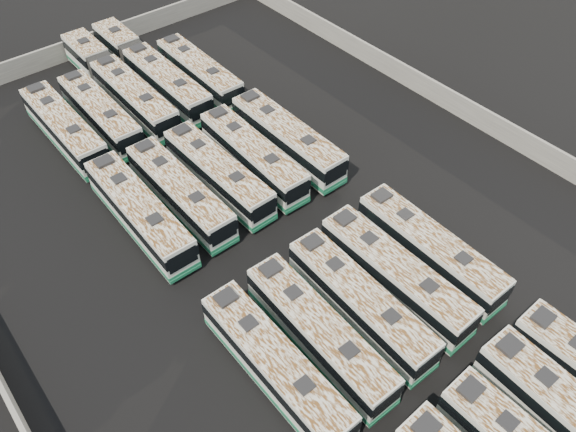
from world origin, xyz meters
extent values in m
plane|color=black|center=(0.00, 0.00, 0.00)|extent=(140.00, 140.00, 0.00)
cube|color=slate|center=(0.00, 36.30, 1.10)|extent=(45.20, 0.30, 2.20)
cube|color=slate|center=(22.30, 0.00, 1.10)|extent=(0.30, 73.20, 2.20)
cube|color=slate|center=(-22.30, 0.00, 1.10)|extent=(0.30, 73.20, 2.20)
cube|color=black|center=(-5.44, -16.71, 3.40)|extent=(1.37, 1.17, 0.27)
cube|color=black|center=(-1.76, -19.31, 3.28)|extent=(0.99, 0.99, 0.14)
cube|color=black|center=(-1.82, -16.87, 3.33)|extent=(1.34, 1.15, 0.26)
cylinder|color=black|center=(-0.70, -18.06, 0.51)|extent=(0.31, 1.02, 1.02)
cube|color=black|center=(2.08, -19.15, 3.39)|extent=(1.02, 1.02, 0.15)
cube|color=black|center=(2.14, -16.63, 3.44)|extent=(1.39, 1.19, 0.27)
cylinder|color=black|center=(0.99, -17.86, 0.53)|extent=(0.32, 1.06, 1.05)
cylinder|color=black|center=(3.24, -17.92, 0.53)|extent=(0.32, 1.06, 1.05)
cube|color=black|center=(5.51, -16.74, 3.34)|extent=(1.34, 1.15, 0.26)
cylinder|color=black|center=(4.45, -17.98, 0.51)|extent=(0.31, 1.02, 1.02)
cylinder|color=black|center=(6.63, -17.94, 0.51)|extent=(0.31, 1.02, 1.02)
cube|color=white|center=(-8.86, -8.04, 1.74)|extent=(2.58, 12.14, 2.78)
cube|color=#1C6E4B|center=(-8.86, -8.04, 0.73)|extent=(2.63, 12.19, 0.42)
cube|color=black|center=(-8.86, -8.04, 2.20)|extent=(2.64, 12.20, 0.93)
cube|color=beige|center=(-8.86, -8.04, 3.16)|extent=(2.52, 11.89, 0.07)
cube|color=black|center=(-8.87, -10.71, 3.26)|extent=(0.96, 0.96, 0.14)
cube|color=black|center=(-8.85, -5.37, 3.26)|extent=(0.96, 0.96, 0.14)
cube|color=black|center=(-8.84, -2.95, 3.31)|extent=(1.32, 1.12, 0.26)
cylinder|color=black|center=(-7.79, -11.93, 0.51)|extent=(0.29, 1.01, 1.01)
cylinder|color=black|center=(-9.92, -4.16, 0.51)|extent=(0.29, 1.01, 1.01)
cylinder|color=black|center=(-7.76, -4.17, 0.51)|extent=(0.29, 1.01, 1.01)
cube|color=white|center=(-5.29, -8.03, 1.75)|extent=(2.83, 12.21, 2.78)
cube|color=#1C6E4B|center=(-5.29, -8.03, 0.73)|extent=(2.88, 12.26, 0.43)
cube|color=black|center=(-5.29, -8.03, 2.21)|extent=(2.89, 12.27, 0.93)
cube|color=black|center=(-5.44, -14.13, 2.08)|extent=(2.23, 0.11, 1.47)
cube|color=#1C6E4B|center=(-5.44, -14.13, 0.53)|extent=(2.53, 0.16, 0.28)
cube|color=beige|center=(-5.29, -8.03, 3.17)|extent=(2.77, 11.96, 0.07)
cube|color=black|center=(-5.36, -10.70, 3.27)|extent=(0.99, 0.99, 0.14)
cube|color=black|center=(-5.23, -5.36, 3.27)|extent=(0.99, 0.99, 0.14)
cube|color=black|center=(-5.17, -2.93, 3.32)|extent=(1.34, 1.15, 0.26)
cylinder|color=black|center=(-6.47, -11.89, 0.51)|extent=(0.31, 1.02, 1.01)
cylinder|color=black|center=(-4.31, -11.95, 0.51)|extent=(0.31, 1.02, 1.01)
cylinder|color=black|center=(-6.28, -4.12, 0.51)|extent=(0.31, 1.02, 1.01)
cylinder|color=black|center=(-4.12, -4.17, 0.51)|extent=(0.31, 1.02, 1.01)
cube|color=white|center=(-1.59, -7.99, 1.73)|extent=(2.83, 12.13, 2.77)
cube|color=#1C6E4B|center=(-1.59, -7.99, 0.72)|extent=(2.88, 12.18, 0.42)
cube|color=black|center=(-1.59, -7.99, 2.19)|extent=(2.89, 12.19, 0.93)
cube|color=black|center=(-1.75, -14.04, 2.06)|extent=(2.21, 0.12, 1.46)
cube|color=#1C6E4B|center=(-1.75, -14.04, 0.52)|extent=(2.52, 0.16, 0.28)
cube|color=beige|center=(-1.59, -7.99, 3.15)|extent=(2.77, 11.89, 0.07)
cube|color=black|center=(-1.66, -10.65, 3.25)|extent=(0.98, 0.98, 0.14)
cube|color=black|center=(-1.52, -5.34, 3.25)|extent=(0.98, 0.98, 0.14)
cube|color=black|center=(-1.46, -2.93, 3.30)|extent=(1.34, 1.14, 0.26)
cylinder|color=black|center=(-2.77, -11.83, 0.50)|extent=(0.31, 1.01, 1.01)
cylinder|color=black|center=(-0.62, -11.88, 0.50)|extent=(0.31, 1.01, 1.01)
cylinder|color=black|center=(-2.57, -4.10, 0.50)|extent=(0.31, 1.01, 1.01)
cylinder|color=black|center=(-0.42, -4.16, 0.50)|extent=(0.31, 1.01, 1.01)
cube|color=white|center=(1.90, -7.91, 1.77)|extent=(2.71, 12.36, 2.83)
cube|color=#1C6E4B|center=(1.90, -7.91, 0.74)|extent=(2.76, 12.41, 0.43)
cube|color=black|center=(1.90, -7.91, 2.24)|extent=(2.77, 12.42, 0.95)
cube|color=black|center=(1.97, -14.10, 2.11)|extent=(2.26, 0.08, 1.49)
cube|color=#1C6E4B|center=(1.97, -14.10, 0.53)|extent=(2.57, 0.13, 0.29)
cube|color=beige|center=(1.90, -7.91, 3.22)|extent=(2.65, 12.11, 0.07)
cube|color=black|center=(1.93, -10.63, 3.32)|extent=(0.99, 0.99, 0.14)
cube|color=black|center=(1.87, -5.20, 3.32)|extent=(0.99, 0.99, 0.14)
cube|color=black|center=(1.85, -2.73, 3.37)|extent=(1.35, 1.15, 0.27)
cylinder|color=black|center=(0.85, -11.87, 0.51)|extent=(0.30, 1.03, 1.03)
cylinder|color=black|center=(3.05, -11.85, 0.51)|extent=(0.30, 1.03, 1.03)
cylinder|color=black|center=(0.76, -3.98, 0.51)|extent=(0.30, 1.03, 1.03)
cylinder|color=black|center=(2.96, -3.95, 0.51)|extent=(0.30, 1.03, 1.03)
cube|color=white|center=(5.58, -7.89, 1.75)|extent=(2.66, 12.19, 2.79)
cube|color=#1C6E4B|center=(5.58, -7.89, 0.73)|extent=(2.71, 12.24, 0.43)
cube|color=black|center=(5.58, -7.89, 2.21)|extent=(2.72, 12.25, 0.93)
cube|color=black|center=(5.52, -13.99, 2.08)|extent=(2.23, 0.08, 1.47)
cube|color=#1C6E4B|center=(5.52, -13.99, 0.53)|extent=(2.53, 0.13, 0.28)
cube|color=beige|center=(5.58, -7.89, 3.17)|extent=(2.60, 11.94, 0.07)
cube|color=black|center=(5.55, -10.56, 3.27)|extent=(0.97, 0.97, 0.14)
cube|color=black|center=(5.61, -5.21, 3.27)|extent=(0.97, 0.97, 0.14)
cube|color=black|center=(5.63, -2.78, 3.32)|extent=(1.33, 1.13, 0.26)
cylinder|color=black|center=(4.45, -11.77, 0.51)|extent=(0.29, 1.02, 1.01)
cylinder|color=black|center=(6.62, -11.79, 0.51)|extent=(0.29, 1.02, 1.01)
cylinder|color=black|center=(4.53, -3.99, 0.51)|extent=(0.29, 1.02, 1.01)
cylinder|color=black|center=(6.70, -4.01, 0.51)|extent=(0.29, 1.02, 1.01)
cube|color=white|center=(-8.84, 8.70, 1.82)|extent=(2.77, 12.68, 2.90)
cube|color=#1C6E4B|center=(-8.84, 8.70, 0.76)|extent=(2.82, 12.73, 0.44)
cube|color=black|center=(-8.84, 8.70, 2.30)|extent=(2.83, 12.74, 0.97)
cube|color=black|center=(-8.91, 2.36, 2.16)|extent=(2.32, 0.09, 1.53)
cube|color=#1C6E4B|center=(-8.91, 2.36, 0.55)|extent=(2.64, 0.13, 0.30)
cube|color=beige|center=(-8.84, 8.70, 3.30)|extent=(2.72, 12.43, 0.07)
cube|color=black|center=(-8.87, 5.92, 3.41)|extent=(1.01, 1.01, 0.15)
cube|color=black|center=(-8.81, 11.49, 3.41)|extent=(1.01, 1.01, 0.15)
cube|color=black|center=(-8.79, 14.02, 3.46)|extent=(1.38, 1.17, 0.27)
cylinder|color=black|center=(-10.02, 4.67, 0.53)|extent=(0.31, 1.06, 1.05)
cylinder|color=black|center=(-7.76, 4.64, 0.53)|extent=(0.31, 1.06, 1.05)
cylinder|color=black|center=(-9.93, 12.76, 0.53)|extent=(0.31, 1.06, 1.05)
cylinder|color=black|center=(-7.67, 12.74, 0.53)|extent=(0.31, 1.06, 1.05)
cube|color=white|center=(-5.22, 8.71, 1.75)|extent=(2.57, 12.17, 2.79)
cube|color=#1C6E4B|center=(-5.22, 8.71, 0.73)|extent=(2.62, 12.22, 0.43)
cube|color=black|center=(-5.22, 8.71, 2.21)|extent=(2.63, 12.23, 0.93)
cube|color=black|center=(-5.21, 2.61, 2.08)|extent=(2.23, 0.07, 1.47)
cube|color=#1C6E4B|center=(-5.21, 2.61, 0.53)|extent=(2.53, 0.11, 0.28)
cube|color=beige|center=(-5.22, 8.71, 3.17)|extent=(2.52, 11.92, 0.07)
cube|color=black|center=(-5.22, 6.04, 3.27)|extent=(0.97, 0.97, 0.14)
cube|color=black|center=(-5.23, 11.39, 3.27)|extent=(0.97, 0.97, 0.14)
cube|color=black|center=(-5.24, 13.82, 3.32)|extent=(1.32, 1.12, 0.26)
cylinder|color=black|center=(-6.30, 4.82, 0.51)|extent=(0.29, 1.01, 1.01)
cylinder|color=black|center=(-4.13, 4.82, 0.51)|extent=(0.29, 1.01, 1.01)
cylinder|color=black|center=(-6.32, 12.60, 0.51)|extent=(0.29, 1.01, 1.01)
cylinder|color=black|center=(-4.15, 12.61, 0.51)|extent=(0.29, 1.01, 1.01)
cube|color=white|center=(-1.59, 8.64, 1.74)|extent=(2.77, 12.16, 2.77)
cube|color=#1C6E4B|center=(-1.59, 8.64, 0.73)|extent=(2.82, 12.21, 0.42)
cube|color=black|center=(-1.59, 8.64, 2.20)|extent=(2.83, 12.22, 0.93)
cube|color=black|center=(-1.46, 2.57, 2.07)|extent=(2.22, 0.11, 1.46)
cube|color=#1C6E4B|center=(-1.46, 2.57, 0.52)|extent=(2.52, 0.15, 0.28)
cube|color=beige|center=(-1.59, 8.64, 3.16)|extent=(2.71, 11.91, 0.07)
cube|color=black|center=(-1.53, 5.98, 3.26)|extent=(0.98, 0.98, 0.14)
cube|color=black|center=(-1.64, 11.30, 3.26)|extent=(0.98, 0.98, 0.14)
cube|color=black|center=(-1.69, 13.72, 3.31)|extent=(1.33, 1.14, 0.26)
cylinder|color=black|center=(-2.59, 4.74, 0.50)|extent=(0.30, 1.01, 1.01)
cylinder|color=black|center=(-0.43, 4.79, 0.50)|extent=(0.30, 1.01, 1.01)
cylinder|color=black|center=(-2.75, 12.49, 0.50)|extent=(0.30, 1.01, 1.01)
cylinder|color=black|center=(-0.59, 12.54, 0.50)|extent=(0.30, 1.01, 1.01)
cube|color=white|center=(1.96, 8.60, 1.76)|extent=(2.86, 12.33, 2.81)
cube|color=#1C6E4B|center=(1.96, 8.60, 0.74)|extent=(2.91, 12.38, 0.43)
cube|color=black|center=(1.96, 8.60, 2.23)|extent=(2.92, 12.39, 0.94)
cube|color=black|center=(1.81, 2.44, 2.10)|extent=(2.25, 0.12, 1.48)
cube|color=#1C6E4B|center=(1.81, 2.44, 0.53)|extent=(2.56, 0.16, 0.29)
cube|color=beige|center=(1.96, 8.60, 3.20)|extent=(2.80, 12.08, 0.07)
cube|color=black|center=(1.90, 5.90, 3.30)|extent=(0.99, 0.99, 0.14)
cube|color=black|center=(2.03, 11.29, 3.30)|extent=(0.99, 0.99, 0.14)
cube|color=black|center=(2.09, 13.75, 3.35)|extent=(1.36, 1.16, 0.27)
cylinder|color=black|center=(0.77, 4.70, 0.51)|extent=(0.31, 1.03, 1.02)
cylinder|color=black|center=(2.96, 4.64, 0.51)|extent=(0.31, 1.03, 1.02)
cylinder|color=black|center=(0.97, 12.55, 0.51)|extent=(0.31, 1.03, 1.02)
cylinder|color=black|center=(3.15, 12.49, 0.51)|extent=(0.31, 1.03, 1.02)
cube|color=white|center=(5.67, 8.50, 1.82)|extent=(2.65, 12.66, 2.90)
cube|color=#1C6E4B|center=(5.67, 8.50, 0.76)|extent=(2.70, 12.71, 0.44)
cube|color=black|center=(5.67, 8.50, 2.30)|extent=(2.71, 12.72, 0.97)
cube|color=black|center=(5.66, 2.15, 2.16)|extent=(2.32, 0.06, 1.53)
cube|color=#1C6E4B|center=(5.66, 2.15, 0.55)|extent=(2.64, 0.10, 0.30)
cube|color=beige|center=(5.67, 8.50, 3.30)|extent=(2.59, 12.41, 0.07)
cube|color=black|center=(5.67, 5.71, 3.41)|extent=(1.00, 1.00, 0.15)
cube|color=black|center=(5.67, 11.28, 3.41)|extent=(1.00, 1.00, 0.15)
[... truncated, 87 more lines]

